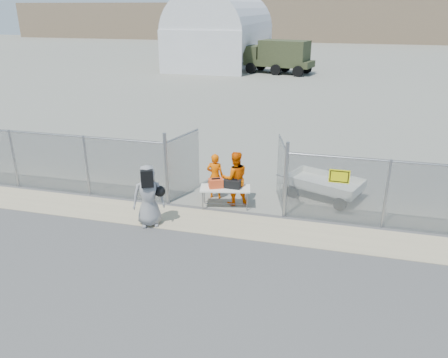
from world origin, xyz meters
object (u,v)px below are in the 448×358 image
(folding_table, at_px, (225,197))
(utility_trailer, at_px, (325,187))
(security_worker_right, at_px, (235,178))
(visitor, at_px, (148,196))
(security_worker_left, at_px, (215,176))

(folding_table, relative_size, utility_trailer, 0.51)
(security_worker_right, bearing_deg, visitor, 21.22)
(security_worker_left, bearing_deg, utility_trailer, -167.18)
(folding_table, distance_m, visitor, 2.74)
(folding_table, bearing_deg, utility_trailer, 15.90)
(utility_trailer, bearing_deg, security_worker_right, -133.41)
(security_worker_left, xyz_separation_m, security_worker_right, (0.78, -0.30, 0.12))
(utility_trailer, bearing_deg, folding_table, -130.03)
(security_worker_left, distance_m, utility_trailer, 3.89)
(security_worker_right, bearing_deg, folding_table, 30.59)
(visitor, bearing_deg, folding_table, 19.56)
(visitor, bearing_deg, security_worker_left, 36.63)
(security_worker_right, xyz_separation_m, visitor, (-2.18, -2.18, 0.04))
(security_worker_left, distance_m, visitor, 2.86)
(folding_table, xyz_separation_m, utility_trailer, (3.20, 1.69, 0.04))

